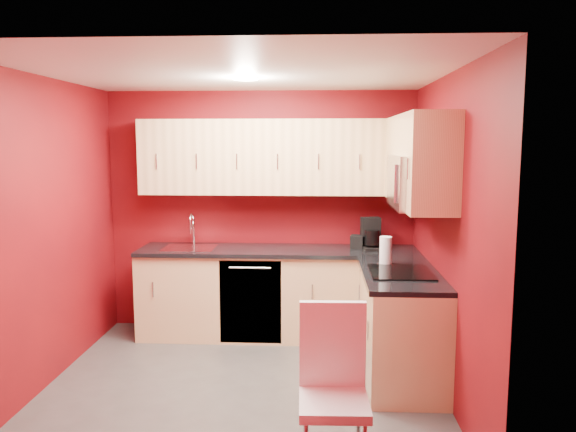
# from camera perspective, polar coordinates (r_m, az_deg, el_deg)

# --- Properties ---
(floor) EXTENTS (3.20, 3.20, 0.00)m
(floor) POSITION_cam_1_polar(r_m,az_deg,el_deg) (4.81, -4.53, -16.75)
(floor) COLOR #474442
(floor) RESTS_ON ground
(ceiling) EXTENTS (3.20, 3.20, 0.00)m
(ceiling) POSITION_cam_1_polar(r_m,az_deg,el_deg) (4.42, -4.88, 14.31)
(ceiling) COLOR white
(ceiling) RESTS_ON wall_back
(wall_back) EXTENTS (3.20, 0.00, 3.20)m
(wall_back) POSITION_cam_1_polar(r_m,az_deg,el_deg) (5.92, -2.74, 0.48)
(wall_back) COLOR maroon
(wall_back) RESTS_ON floor
(wall_front) EXTENTS (3.20, 0.00, 3.20)m
(wall_front) POSITION_cam_1_polar(r_m,az_deg,el_deg) (3.00, -8.59, -6.61)
(wall_front) COLOR maroon
(wall_front) RESTS_ON floor
(wall_left) EXTENTS (0.00, 3.00, 3.00)m
(wall_left) POSITION_cam_1_polar(r_m,az_deg,el_deg) (4.92, -23.48, -1.58)
(wall_left) COLOR maroon
(wall_left) RESTS_ON floor
(wall_right) EXTENTS (0.00, 3.00, 3.00)m
(wall_right) POSITION_cam_1_polar(r_m,az_deg,el_deg) (4.52, 15.86, -2.02)
(wall_right) COLOR maroon
(wall_right) RESTS_ON floor
(base_cabinets_back) EXTENTS (2.80, 0.60, 0.87)m
(base_cabinets_back) POSITION_cam_1_polar(r_m,az_deg,el_deg) (5.77, -1.00, -7.96)
(base_cabinets_back) COLOR #E6C583
(base_cabinets_back) RESTS_ON floor
(base_cabinets_right) EXTENTS (0.60, 1.30, 0.87)m
(base_cabinets_right) POSITION_cam_1_polar(r_m,az_deg,el_deg) (4.90, 11.37, -10.97)
(base_cabinets_right) COLOR #E6C583
(base_cabinets_right) RESTS_ON floor
(countertop_back) EXTENTS (2.80, 0.63, 0.04)m
(countertop_back) POSITION_cam_1_polar(r_m,az_deg,el_deg) (5.65, -1.02, -3.55)
(countertop_back) COLOR black
(countertop_back) RESTS_ON base_cabinets_back
(countertop_right) EXTENTS (0.63, 1.27, 0.04)m
(countertop_right) POSITION_cam_1_polar(r_m,az_deg,el_deg) (4.76, 11.35, -5.82)
(countertop_right) COLOR black
(countertop_right) RESTS_ON base_cabinets_right
(upper_cabinets_back) EXTENTS (2.80, 0.35, 0.75)m
(upper_cabinets_back) POSITION_cam_1_polar(r_m,az_deg,el_deg) (5.69, -0.94, 6.01)
(upper_cabinets_back) COLOR #EBC285
(upper_cabinets_back) RESTS_ON wall_back
(upper_cabinets_right) EXTENTS (0.35, 1.55, 0.75)m
(upper_cabinets_right) POSITION_cam_1_polar(r_m,az_deg,el_deg) (4.86, 12.96, 6.29)
(upper_cabinets_right) COLOR #EBC285
(upper_cabinets_right) RESTS_ON wall_right
(microwave) EXTENTS (0.42, 0.76, 0.42)m
(microwave) POSITION_cam_1_polar(r_m,az_deg,el_deg) (4.62, 13.00, 3.41)
(microwave) COLOR silver
(microwave) RESTS_ON upper_cabinets_right
(cooktop) EXTENTS (0.50, 0.55, 0.01)m
(cooktop) POSITION_cam_1_polar(r_m,az_deg,el_deg) (4.72, 11.36, -5.63)
(cooktop) COLOR black
(cooktop) RESTS_ON countertop_right
(sink) EXTENTS (0.52, 0.42, 0.35)m
(sink) POSITION_cam_1_polar(r_m,az_deg,el_deg) (5.79, -9.93, -2.84)
(sink) COLOR silver
(sink) RESTS_ON countertop_back
(dishwasher_front) EXTENTS (0.60, 0.02, 0.82)m
(dishwasher_front) POSITION_cam_1_polar(r_m,az_deg,el_deg) (5.52, -3.84, -8.71)
(dishwasher_front) COLOR black
(dishwasher_front) RESTS_ON base_cabinets_back
(downlight) EXTENTS (0.20, 0.20, 0.01)m
(downlight) POSITION_cam_1_polar(r_m,az_deg,el_deg) (4.71, -4.36, 13.70)
(downlight) COLOR white
(downlight) RESTS_ON ceiling
(coffee_maker) EXTENTS (0.23, 0.28, 0.32)m
(coffee_maker) POSITION_cam_1_polar(r_m,az_deg,el_deg) (5.64, 8.54, -1.81)
(coffee_maker) COLOR black
(coffee_maker) RESTS_ON countertop_back
(napkin_holder) EXTENTS (0.15, 0.15, 0.14)m
(napkin_holder) POSITION_cam_1_polar(r_m,az_deg,el_deg) (5.69, 7.04, -2.64)
(napkin_holder) COLOR black
(napkin_holder) RESTS_ON countertop_back
(paper_towel) EXTENTS (0.16, 0.16, 0.25)m
(paper_towel) POSITION_cam_1_polar(r_m,az_deg,el_deg) (4.98, 9.89, -3.50)
(paper_towel) COLOR silver
(paper_towel) RESTS_ON countertop_right
(dining_chair) EXTENTS (0.42, 0.44, 1.01)m
(dining_chair) POSITION_cam_1_polar(r_m,az_deg,el_deg) (3.47, 4.68, -17.55)
(dining_chair) COLOR white
(dining_chair) RESTS_ON floor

